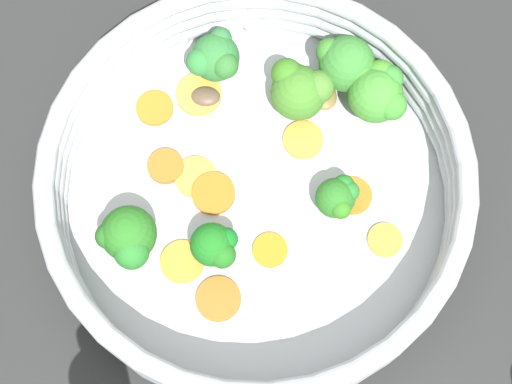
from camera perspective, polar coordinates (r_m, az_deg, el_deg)
The scene contains 25 objects.
ground_plane at distance 0.72m, azimuth 0.00°, elevation -0.70°, with size 4.00×4.00×0.00m, color #252625.
skillet at distance 0.71m, azimuth 0.00°, elevation -0.54°, with size 0.33×0.33×0.01m, color #B2B5B7.
skillet_rim_wall at distance 0.68m, azimuth 0.00°, elevation 0.45°, with size 0.34×0.34×0.06m.
skillet_rivet_left at distance 0.76m, azimuth -0.48°, elevation 10.98°, with size 0.01×0.01×0.01m, color #B2B0B6.
skillet_rivet_right at distance 0.76m, azimuth -4.78°, elevation 10.09°, with size 0.01×0.01×0.01m, color #AEB0B9.
carrot_slice_0 at distance 0.71m, azimuth -2.85°, elevation -0.09°, with size 0.04×0.04×0.01m, color orange.
carrot_slice_1 at distance 0.74m, azimuth -3.83°, elevation 6.52°, with size 0.04×0.04×0.01m, color #EB973B.
carrot_slice_2 at distance 0.69m, azimuth 0.94°, elevation -3.89°, with size 0.03×0.03×0.00m, color orange.
carrot_slice_3 at distance 0.72m, azimuth -6.03°, elevation 1.76°, with size 0.03×0.03×0.01m, color orange.
carrot_slice_4 at distance 0.70m, azimuth 8.65°, elevation -3.03°, with size 0.03×0.03×0.00m, color #F99B32.
carrot_slice_5 at distance 0.72m, azimuth 3.16°, elevation 3.49°, with size 0.03×0.03×0.00m, color orange.
carrot_slice_6 at distance 0.69m, azimuth -4.95°, elevation -4.66°, with size 0.04×0.04×0.00m, color orange.
carrot_slice_7 at distance 0.68m, azimuth -2.33°, elevation -7.20°, with size 0.04×0.04×0.00m, color orange.
carrot_slice_8 at distance 0.71m, azimuth -4.00°, elevation 1.10°, with size 0.04×0.04×0.00m, color orange.
carrot_slice_9 at distance 0.71m, azimuth 6.45°, elevation -0.23°, with size 0.03×0.03×0.00m, color orange.
carrot_slice_10 at distance 0.74m, azimuth -6.77°, elevation 5.58°, with size 0.03×0.03×0.00m, color orange.
broccoli_floret_0 at distance 0.72m, azimuth 6.04°, elevation 8.49°, with size 0.05×0.05×0.06m.
broccoli_floret_1 at distance 0.71m, azimuth 8.20°, elevation 6.58°, with size 0.05×0.05×0.06m.
broccoli_floret_2 at distance 0.67m, azimuth -2.75°, elevation -3.61°, with size 0.03×0.04×0.04m.
broccoli_floret_3 at distance 0.71m, azimuth 2.94°, elevation 6.82°, with size 0.05×0.05×0.05m.
broccoli_floret_4 at distance 0.67m, azimuth -8.55°, elevation -3.00°, with size 0.05×0.05×0.05m.
broccoli_floret_5 at distance 0.73m, azimuth -2.75°, elevation 8.94°, with size 0.05×0.04×0.05m.
broccoli_floret_6 at distance 0.69m, azimuth 5.50°, elevation -0.33°, with size 0.04×0.03×0.04m.
mushroom_piece_0 at distance 0.74m, azimuth -3.37°, elevation 6.37°, with size 0.03×0.02×0.01m, color brown.
mushroom_piece_1 at distance 0.74m, azimuth 4.32°, elevation 6.62°, with size 0.03×0.03×0.01m, color olive.
Camera 1 is at (-0.20, -0.07, 0.69)m, focal length 60.00 mm.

